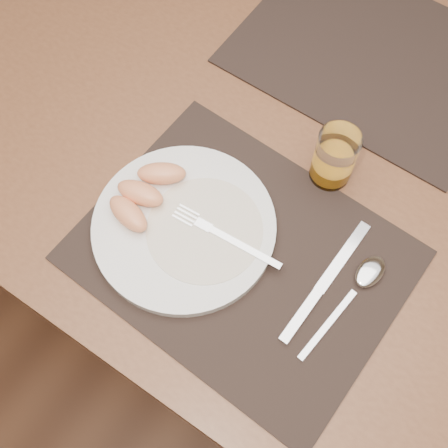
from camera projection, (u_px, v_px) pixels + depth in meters
ground at (268, 289)px, 1.58m from camera, size 5.00×5.00×0.00m
table at (295, 167)px, 0.98m from camera, size 1.40×0.90×0.75m
placemat_near at (242, 255)px, 0.81m from camera, size 0.47×0.37×0.00m
placemat_far at (372, 54)px, 0.97m from camera, size 0.46×0.36×0.00m
plate at (184, 227)px, 0.82m from camera, size 0.27×0.27×0.02m
plate_dressing at (205, 229)px, 0.81m from camera, size 0.17×0.17×0.00m
fork at (218, 233)px, 0.81m from camera, size 0.18×0.03×0.00m
knife at (319, 291)px, 0.79m from camera, size 0.03×0.22×0.01m
spoon at (364, 279)px, 0.79m from camera, size 0.05×0.19×0.01m
juice_glass at (334, 159)px, 0.83m from camera, size 0.06×0.06×0.10m
grapefruit_wedges at (144, 193)px, 0.82m from camera, size 0.09×0.14×0.03m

